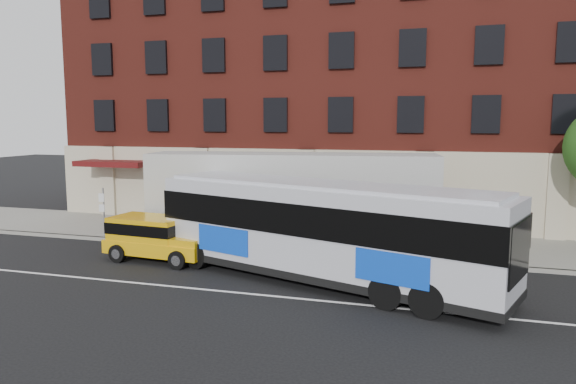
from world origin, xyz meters
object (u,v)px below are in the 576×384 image
(shipping_container, at_px, (292,202))
(city_bus, at_px, (323,228))
(sign_pole, at_px, (103,210))
(yellow_suv, at_px, (155,236))

(shipping_container, bearing_deg, city_bus, -62.33)
(sign_pole, xyz_separation_m, shipping_container, (9.01, 1.04, 0.63))
(city_bus, distance_m, yellow_suv, 7.37)
(sign_pole, bearing_deg, city_bus, -18.01)
(city_bus, height_order, yellow_suv, city_bus)
(sign_pole, xyz_separation_m, yellow_suv, (4.29, -2.62, -0.44))
(yellow_suv, bearing_deg, sign_pole, 148.52)
(yellow_suv, relative_size, shipping_container, 0.37)
(yellow_suv, bearing_deg, city_bus, -8.80)
(city_bus, bearing_deg, yellow_suv, 171.20)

